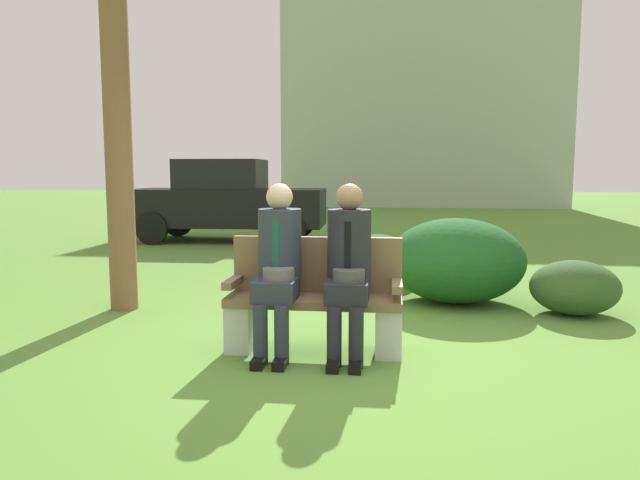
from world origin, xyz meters
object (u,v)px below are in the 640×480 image
at_px(seated_man_right, 348,262).
at_px(parked_car_near, 228,201).
at_px(seated_man_left, 278,260).
at_px(shrub_near_bench, 377,258).
at_px(shrub_mid_lawn, 456,260).
at_px(shrub_far_lawn, 575,288).
at_px(building_backdrop, 421,88).
at_px(park_bench, 315,301).

xyz_separation_m(seated_man_right, parked_car_near, (-3.02, 7.39, 0.10)).
distance_m(seated_man_left, shrub_near_bench, 3.23).
xyz_separation_m(shrub_mid_lawn, shrub_far_lawn, (1.12, -0.43, -0.19)).
bearing_deg(building_backdrop, park_bench, -94.76).
xyz_separation_m(seated_man_right, building_backdrop, (1.60, 22.63, 4.41)).
bearing_deg(shrub_near_bench, shrub_mid_lawn, -50.64).
distance_m(seated_man_left, shrub_mid_lawn, 2.60).
xyz_separation_m(park_bench, shrub_mid_lawn, (1.32, 1.92, 0.07)).
relative_size(seated_man_left, shrub_mid_lawn, 0.90).
bearing_deg(parked_car_near, seated_man_right, -67.77).
xyz_separation_m(shrub_near_bench, building_backdrop, (1.45, 19.50, 4.84)).
height_order(shrub_mid_lawn, parked_car_near, parked_car_near).
bearing_deg(parked_car_near, shrub_near_bench, -53.38).
bearing_deg(seated_man_left, seated_man_right, 0.00).
distance_m(park_bench, shrub_far_lawn, 2.86).
height_order(park_bench, building_backdrop, building_backdrop).
bearing_deg(parked_car_near, park_bench, -69.31).
xyz_separation_m(shrub_mid_lawn, building_backdrop, (0.56, 20.59, 4.68)).
xyz_separation_m(shrub_near_bench, parked_car_near, (-3.17, 4.27, 0.53)).
height_order(shrub_far_lawn, building_backdrop, building_backdrop).
bearing_deg(building_backdrop, parked_car_near, -106.88).
relative_size(shrub_near_bench, shrub_far_lawn, 1.14).
relative_size(park_bench, building_backdrop, 0.12).
bearing_deg(shrub_mid_lawn, shrub_far_lawn, -21.00).
bearing_deg(shrub_mid_lawn, seated_man_left, -127.91).
xyz_separation_m(park_bench, shrub_near_bench, (0.43, 3.01, -0.09)).
height_order(parked_car_near, building_backdrop, building_backdrop).
distance_m(seated_man_left, shrub_far_lawn, 3.19).
height_order(seated_man_left, shrub_near_bench, seated_man_left).
height_order(shrub_mid_lawn, building_backdrop, building_backdrop).
bearing_deg(shrub_near_bench, shrub_far_lawn, -36.98).
bearing_deg(park_bench, shrub_mid_lawn, 55.58).
xyz_separation_m(park_bench, shrub_far_lawn, (2.44, 1.49, -0.12)).
bearing_deg(seated_man_right, building_backdrop, 85.95).
bearing_deg(shrub_near_bench, seated_man_left, -102.60).
bearing_deg(shrub_mid_lawn, park_bench, -124.42).
bearing_deg(park_bench, parked_car_near, 110.69).
distance_m(shrub_mid_lawn, building_backdrop, 21.12).
xyz_separation_m(seated_man_left, parked_car_near, (-2.47, 7.39, 0.10)).
xyz_separation_m(shrub_far_lawn, parked_car_near, (-5.19, 5.78, 0.56)).
distance_m(park_bench, building_backdrop, 23.08).
relative_size(shrub_near_bench, parked_car_near, 0.25).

